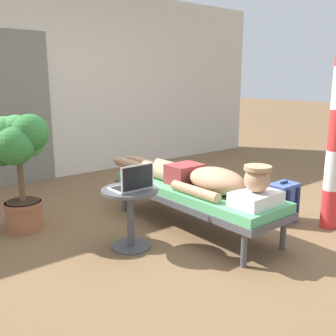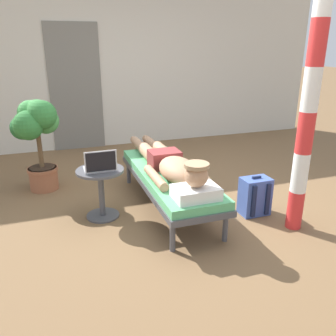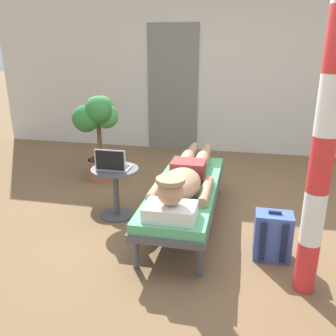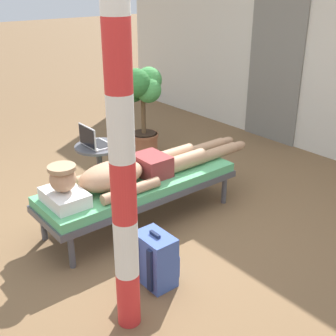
# 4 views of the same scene
# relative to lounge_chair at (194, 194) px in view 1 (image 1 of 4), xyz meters

# --- Properties ---
(ground_plane) EXTENTS (40.00, 40.00, 0.00)m
(ground_plane) POSITION_rel_lounge_chair_xyz_m (0.17, -0.00, -0.35)
(ground_plane) COLOR brown
(house_wall_back) EXTENTS (7.60, 0.20, 2.70)m
(house_wall_back) POSITION_rel_lounge_chair_xyz_m (0.00, 2.80, 1.00)
(house_wall_back) COLOR beige
(house_wall_back) RESTS_ON ground
(house_door_panel) EXTENTS (0.84, 0.03, 2.04)m
(house_door_panel) POSITION_rel_lounge_chair_xyz_m (-0.68, 2.69, 0.67)
(house_door_panel) COLOR slate
(house_door_panel) RESTS_ON ground
(lounge_chair) EXTENTS (0.61, 1.88, 0.42)m
(lounge_chair) POSITION_rel_lounge_chair_xyz_m (0.00, 0.00, 0.00)
(lounge_chair) COLOR #4C4C51
(lounge_chair) RESTS_ON ground
(person_reclining) EXTENTS (0.53, 2.17, 0.33)m
(person_reclining) POSITION_rel_lounge_chair_xyz_m (-0.00, -0.06, 0.17)
(person_reclining) COLOR white
(person_reclining) RESTS_ON lounge_chair
(side_table) EXTENTS (0.48, 0.48, 0.52)m
(side_table) POSITION_rel_lounge_chair_xyz_m (-0.73, 0.01, 0.01)
(side_table) COLOR #4C4C51
(side_table) RESTS_ON ground
(laptop) EXTENTS (0.31, 0.24, 0.23)m
(laptop) POSITION_rel_lounge_chair_xyz_m (-0.73, -0.04, 0.24)
(laptop) COLOR silver
(laptop) RESTS_ON side_table
(backpack) EXTENTS (0.30, 0.26, 0.42)m
(backpack) POSITION_rel_lounge_chair_xyz_m (0.81, -0.44, -0.15)
(backpack) COLOR #3F59A5
(backpack) RESTS_ON ground
(potted_plant) EXTENTS (0.55, 0.63, 1.12)m
(potted_plant) POSITION_rel_lounge_chair_xyz_m (-1.30, 0.96, 0.42)
(potted_plant) COLOR #9E5B3D
(potted_plant) RESTS_ON ground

